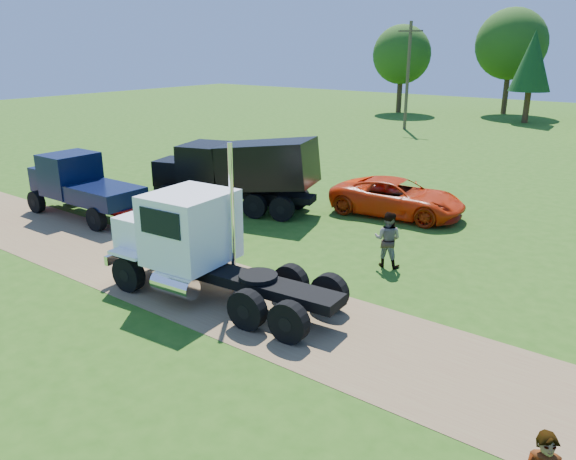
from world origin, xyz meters
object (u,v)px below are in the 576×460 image
Objects in this scene: black_dump_truck at (239,170)px; navy_truck at (79,185)px; white_semi_tractor at (193,243)px; orange_pickup at (397,197)px.

black_dump_truck reaches higher than navy_truck.
white_semi_tractor is 1.33× the size of orange_pickup.
navy_truck is at bearing 120.77° from orange_pickup.
navy_truck is at bearing 160.47° from white_semi_tractor.
white_semi_tractor is at bearing -73.45° from black_dump_truck.
white_semi_tractor reaches higher than navy_truck.
orange_pickup is (10.93, 8.33, -0.56)m from navy_truck.
navy_truck is at bearing -151.69° from black_dump_truck.
navy_truck is (-9.77, 2.61, -0.19)m from white_semi_tractor.
navy_truck is (-4.85, -4.87, -0.47)m from black_dump_truck.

